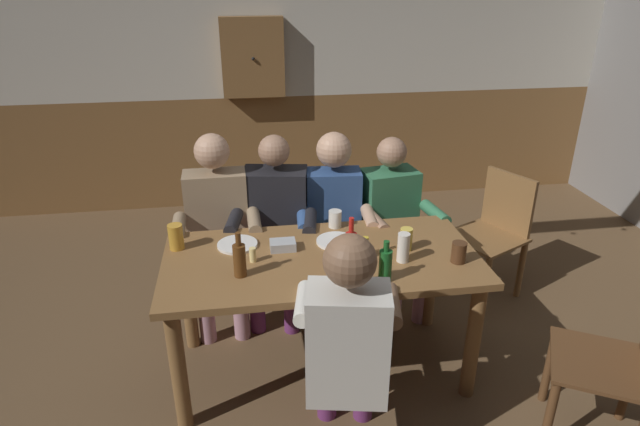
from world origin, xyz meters
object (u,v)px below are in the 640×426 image
(pint_glass_1, at_px, (403,247))
(wall_dart_cabinet, at_px, (253,58))
(person_4, at_px, (347,342))
(bottle_3, at_px, (385,265))
(chair_empty_near_right, at_px, (621,363))
(pint_glass_3, at_px, (406,239))
(plate_1, at_px, (336,241))
(condiment_caddy, at_px, (283,245))
(pint_glass_0, at_px, (459,252))
(person_3, at_px, (393,218))
(person_1, at_px, (275,220))
(pint_glass_2, at_px, (341,278))
(person_2, at_px, (334,218))
(bottle_1, at_px, (240,259))
(pint_glass_4, at_px, (176,237))
(dining_table, at_px, (322,274))
(chair_empty_near_left, at_px, (494,231))
(bottle_2, at_px, (351,246))
(pint_glass_5, at_px, (335,219))
(plate_0, at_px, (237,245))
(table_candle, at_px, (253,255))
(person_0, at_px, (218,223))
(bottle_0, at_px, (365,268))

(pint_glass_1, height_order, wall_dart_cabinet, wall_dart_cabinet)
(person_4, relative_size, bottle_3, 5.68)
(chair_empty_near_right, xyz_separation_m, pint_glass_3, (-0.83, 0.75, 0.34))
(plate_1, xyz_separation_m, bottle_3, (0.16, -0.43, 0.08))
(condiment_caddy, relative_size, bottle_3, 0.65)
(plate_1, height_order, pint_glass_0, pint_glass_0)
(person_3, bearing_deg, person_1, -10.39)
(person_3, xyz_separation_m, pint_glass_2, (-0.54, -0.97, 0.17))
(person_2, relative_size, person_4, 1.00)
(person_2, distance_m, condiment_caddy, 0.65)
(bottle_1, height_order, pint_glass_4, bottle_1)
(dining_table, height_order, bottle_3, bottle_3)
(chair_empty_near_left, relative_size, bottle_2, 3.45)
(bottle_3, relative_size, pint_glass_5, 2.11)
(person_2, height_order, person_4, person_4)
(person_3, bearing_deg, pint_glass_3, 70.78)
(dining_table, height_order, plate_0, plate_0)
(table_candle, distance_m, pint_glass_0, 1.08)
(person_2, height_order, wall_dart_cabinet, wall_dart_cabinet)
(dining_table, distance_m, bottle_3, 0.44)
(bottle_3, relative_size, pint_glass_4, 1.51)
(bottle_2, bearing_deg, plate_0, 155.11)
(person_0, distance_m, chair_empty_near_left, 1.91)
(person_4, bearing_deg, person_3, 77.05)
(plate_0, bearing_deg, person_4, -61.15)
(bottle_1, relative_size, pint_glass_0, 2.15)
(pint_glass_2, xyz_separation_m, pint_glass_5, (0.10, 0.69, -0.01))
(condiment_caddy, distance_m, pint_glass_2, 0.51)
(person_4, relative_size, chair_empty_near_left, 1.40)
(bottle_1, distance_m, bottle_2, 0.58)
(table_candle, height_order, bottle_0, bottle_0)
(person_4, bearing_deg, table_candle, 131.76)
(person_0, relative_size, bottle_1, 5.21)
(person_0, relative_size, wall_dart_cabinet, 1.79)
(person_3, bearing_deg, person_2, -8.91)
(pint_glass_5, bearing_deg, wall_dart_cabinet, 99.82)
(pint_glass_1, bearing_deg, table_candle, 171.76)
(plate_0, xyz_separation_m, wall_dart_cabinet, (0.21, 2.31, 0.68))
(chair_empty_near_right, height_order, plate_1, chair_empty_near_right)
(plate_1, height_order, pint_glass_2, pint_glass_2)
(chair_empty_near_left, xyz_separation_m, bottle_1, (-1.77, -0.80, 0.37))
(person_4, bearing_deg, pint_glass_5, 94.14)
(person_0, xyz_separation_m, bottle_3, (0.84, -0.92, 0.15))
(pint_glass_0, bearing_deg, wall_dart_cabinet, 109.37)
(chair_empty_near_right, bearing_deg, pint_glass_0, 75.91)
(person_0, distance_m, person_4, 1.41)
(pint_glass_4, bearing_deg, pint_glass_2, -34.05)
(person_3, xyz_separation_m, pint_glass_0, (0.12, -0.80, 0.16))
(pint_glass_2, bearing_deg, condiment_caddy, 117.78)
(person_4, height_order, chair_empty_near_right, person_4)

